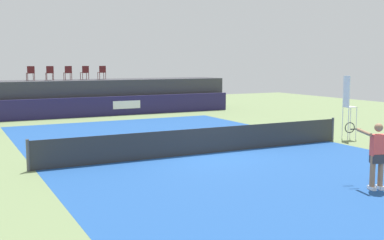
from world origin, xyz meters
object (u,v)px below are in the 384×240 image
object	(u,v)px
tennis_player	(377,154)
spectator_chair_center	(68,72)
spectator_chair_far_left	(31,73)
spectator_chair_far_right	(102,72)
umpire_chair	(348,103)
spectator_chair_left	(50,72)
net_post_far	(333,129)
spectator_chair_right	(85,72)
net_post_near	(28,155)

from	to	relation	value
tennis_player	spectator_chair_center	bearing A→B (deg)	98.43
spectator_chair_far_left	tennis_player	bearing A→B (deg)	-76.10
spectator_chair_far_right	umpire_chair	xyz separation A→B (m)	(6.32, -15.34, -1.11)
spectator_chair_center	spectator_chair_far_right	size ratio (longest dim) A/B	1.00
spectator_chair_center	spectator_chair_left	bearing A→B (deg)	170.14
umpire_chair	net_post_far	bearing A→B (deg)	-178.90
spectator_chair_right	net_post_far	xyz separation A→B (m)	(6.63, -15.27, -2.19)
tennis_player	net_post_far	bearing A→B (deg)	54.51
spectator_chair_right	umpire_chair	size ratio (longest dim) A/B	0.32
spectator_chair_right	net_post_far	bearing A→B (deg)	-66.53
spectator_chair_right	umpire_chair	distance (m)	17.02
spectator_chair_far_left	umpire_chair	world-z (taller)	spectator_chair_far_left
spectator_chair_far_left	spectator_chair_far_right	xyz separation A→B (m)	(4.46, -0.07, 0.00)
umpire_chair	net_post_near	xyz separation A→B (m)	(-13.24, -0.02, -1.09)
net_post_far	umpire_chair	bearing A→B (deg)	1.10
spectator_chair_right	net_post_near	distance (m)	16.47
spectator_chair_left	spectator_chair_right	xyz separation A→B (m)	(2.18, -0.07, 0.00)
spectator_chair_far_left	net_post_far	xyz separation A→B (m)	(9.94, -15.43, -2.19)
spectator_chair_far_left	spectator_chair_right	bearing A→B (deg)	-2.80
spectator_chair_center	spectator_chair_far_left	bearing A→B (deg)	172.67
spectator_chair_right	umpire_chair	bearing A→B (deg)	-63.91
net_post_far	tennis_player	world-z (taller)	tennis_player
umpire_chair	spectator_chair_left	bearing A→B (deg)	122.21
spectator_chair_center	spectator_chair_right	bearing A→B (deg)	6.29
spectator_chair_far_left	spectator_chair_left	size ratio (longest dim) A/B	1.00
spectator_chair_left	net_post_near	distance (m)	15.90
net_post_near	net_post_far	world-z (taller)	same
spectator_chair_far_right	umpire_chair	distance (m)	16.63
spectator_chair_left	spectator_chair_right	distance (m)	2.19
spectator_chair_center	umpire_chair	xyz separation A→B (m)	(8.57, -15.13, -1.11)
spectator_chair_center	net_post_near	size ratio (longest dim) A/B	0.89
spectator_chair_far_left	umpire_chair	size ratio (longest dim) A/B	0.32
spectator_chair_right	net_post_far	world-z (taller)	spectator_chair_right
net_post_near	spectator_chair_right	bearing A→B (deg)	69.30
spectator_chair_far_left	spectator_chair_right	world-z (taller)	same
spectator_chair_left	tennis_player	bearing A→B (deg)	-78.87
spectator_chair_far_left	tennis_player	size ratio (longest dim) A/B	0.50
spectator_chair_far_left	tennis_player	world-z (taller)	spectator_chair_far_left
spectator_chair_center	umpire_chair	bearing A→B (deg)	-60.47
spectator_chair_far_right	net_post_far	bearing A→B (deg)	-70.37
spectator_chair_far_left	net_post_near	size ratio (longest dim) A/B	0.89
spectator_chair_left	spectator_chair_far_left	bearing A→B (deg)	175.12
spectator_chair_center	tennis_player	xyz separation A→B (m)	(3.19, -21.52, -1.73)
spectator_chair_left	spectator_chair_center	size ratio (longest dim) A/B	1.00
tennis_player	net_post_near	bearing A→B (deg)	140.94
spectator_chair_right	spectator_chair_left	bearing A→B (deg)	178.27
spectator_chair_right	tennis_player	distance (m)	21.81
spectator_chair_left	spectator_chair_center	distance (m)	1.10
spectator_chair_right	net_post_far	distance (m)	16.79
spectator_chair_far_right	net_post_far	xyz separation A→B (m)	(5.48, -15.36, -2.19)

